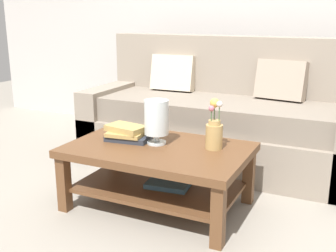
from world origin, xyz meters
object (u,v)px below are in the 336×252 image
object	(u,v)px
book_stack_main	(127,133)
glass_hurricane_vase	(157,119)
couch	(221,120)
flower_pitcher	(214,131)
coffee_table	(158,163)

from	to	relation	value
book_stack_main	glass_hurricane_vase	xyz separation A→B (m)	(0.22, 0.01, 0.12)
couch	glass_hurricane_vase	xyz separation A→B (m)	(-0.12, -0.98, 0.23)
flower_pitcher	book_stack_main	bearing A→B (deg)	-172.75
coffee_table	glass_hurricane_vase	bearing A→B (deg)	126.44
book_stack_main	glass_hurricane_vase	world-z (taller)	glass_hurricane_vase
couch	book_stack_main	xyz separation A→B (m)	(-0.33, -1.00, 0.10)
coffee_table	flower_pitcher	world-z (taller)	flower_pitcher
glass_hurricane_vase	flower_pitcher	bearing A→B (deg)	9.51
book_stack_main	glass_hurricane_vase	bearing A→B (deg)	3.30
couch	coffee_table	distance (m)	1.04
couch	glass_hurricane_vase	world-z (taller)	couch
couch	coffee_table	size ratio (longest dim) A/B	1.98
couch	book_stack_main	distance (m)	1.06
couch	flower_pitcher	xyz separation A→B (m)	(0.26, -0.92, 0.17)
coffee_table	book_stack_main	bearing A→B (deg)	171.65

